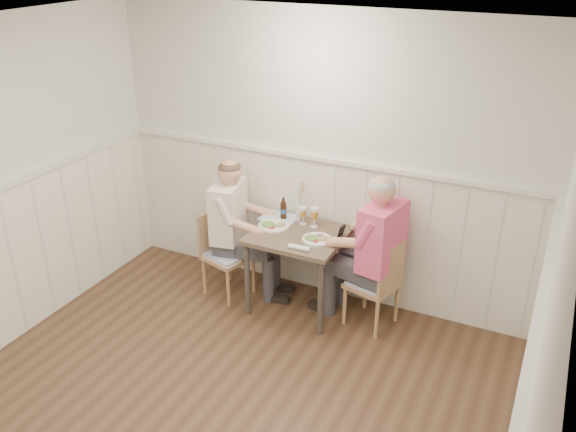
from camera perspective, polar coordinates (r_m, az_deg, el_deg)
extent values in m
cube|color=silver|center=(5.41, 3.12, 5.30)|extent=(4.00, 0.04, 2.60)
cube|color=silver|center=(3.06, 22.05, -13.81)|extent=(0.04, 4.50, 2.60)
cube|color=white|center=(3.18, -12.90, 14.72)|extent=(4.00, 4.50, 0.02)
cube|color=silver|center=(5.65, 2.91, -0.97)|extent=(3.98, 0.03, 1.30)
cube|color=silver|center=(5.37, 3.00, 5.40)|extent=(3.98, 0.06, 0.04)
cube|color=silver|center=(3.05, 21.55, -13.41)|extent=(0.06, 4.48, 0.04)
cube|color=#4C3C2E|center=(5.30, 0.94, -1.82)|extent=(0.80, 0.70, 0.04)
cylinder|color=#3F3833|center=(5.39, -3.84, -5.94)|extent=(0.05, 0.05, 0.71)
cylinder|color=#3F3833|center=(5.85, -0.96, -3.22)|extent=(0.05, 0.05, 0.71)
cylinder|color=#3F3833|center=(5.13, 3.07, -7.70)|extent=(0.05, 0.05, 0.71)
cylinder|color=#3F3833|center=(5.61, 5.47, -4.68)|extent=(0.05, 0.05, 0.71)
cube|color=#9B7552|center=(5.29, 7.87, -6.36)|extent=(0.46, 0.46, 0.04)
cube|color=#6F8AC5|center=(5.28, 7.89, -6.06)|extent=(0.41, 0.41, 0.03)
cube|color=#9B7552|center=(5.11, 9.64, -4.89)|extent=(0.12, 0.37, 0.40)
cylinder|color=#9B7552|center=(5.22, 8.30, -9.57)|extent=(0.03, 0.03, 0.37)
cylinder|color=#9B7552|center=(5.36, 5.32, -8.36)|extent=(0.03, 0.03, 0.37)
cylinder|color=#9B7552|center=(5.45, 10.12, -8.01)|extent=(0.03, 0.03, 0.37)
cylinder|color=#9B7552|center=(5.59, 7.23, -6.91)|extent=(0.03, 0.03, 0.37)
cube|color=#9B7552|center=(5.69, -5.63, -3.80)|extent=(0.47, 0.47, 0.04)
cube|color=#6F8AC5|center=(5.67, -5.64, -3.52)|extent=(0.42, 0.42, 0.03)
cube|color=#9B7552|center=(5.70, -6.91, -1.31)|extent=(0.13, 0.37, 0.40)
cylinder|color=#9B7552|center=(5.99, -5.49, -4.44)|extent=(0.03, 0.03, 0.37)
cylinder|color=#9B7552|center=(5.78, -3.25, -5.51)|extent=(0.03, 0.03, 0.37)
cylinder|color=#9B7552|center=(5.80, -7.84, -5.62)|extent=(0.03, 0.03, 0.37)
cylinder|color=#9B7552|center=(5.59, -5.61, -6.78)|extent=(0.03, 0.03, 0.37)
cube|color=#3F3F47|center=(5.36, 8.15, -7.89)|extent=(0.52, 0.49, 0.46)
cube|color=#3F3F47|center=(5.30, 6.40, -4.56)|extent=(0.49, 0.44, 0.13)
cube|color=#ED5281|center=(5.05, 8.59, -1.84)|extent=(0.32, 0.49, 0.56)
sphere|color=tan|center=(4.88, 8.89, 2.40)|extent=(0.23, 0.23, 0.23)
sphere|color=#A5A5A0|center=(4.87, 8.91, 2.73)|extent=(0.22, 0.22, 0.22)
cube|color=black|center=(5.21, 5.03, -0.71)|extent=(0.03, 0.07, 0.13)
cube|color=#3F3F47|center=(5.82, -5.18, -4.98)|extent=(0.50, 0.47, 0.44)
cube|color=#3F3F47|center=(5.63, -3.41, -2.79)|extent=(0.47, 0.42, 0.13)
cube|color=white|center=(5.55, -5.41, 0.44)|extent=(0.31, 0.47, 0.54)
sphere|color=tan|center=(5.40, -5.58, 4.17)|extent=(0.21, 0.21, 0.21)
sphere|color=#4C3828|center=(5.39, -5.59, 4.46)|extent=(0.21, 0.21, 0.21)
cylinder|color=white|center=(5.18, 2.71, -2.19)|extent=(0.25, 0.25, 0.02)
ellipsoid|color=#3F722D|center=(5.15, 2.21, -1.92)|extent=(0.12, 0.10, 0.05)
sphere|color=tan|center=(5.15, 3.33, -2.02)|extent=(0.03, 0.03, 0.03)
cube|color=#9A4F54|center=(5.21, 3.15, -1.83)|extent=(0.08, 0.05, 0.01)
cylinder|color=white|center=(5.19, 3.68, -1.86)|extent=(0.05, 0.05, 0.03)
cylinder|color=white|center=(5.40, -1.33, -0.92)|extent=(0.27, 0.27, 0.02)
ellipsoid|color=#3F722D|center=(5.38, -1.87, -0.64)|extent=(0.13, 0.11, 0.05)
sphere|color=tan|center=(5.37, -0.71, -0.74)|extent=(0.04, 0.04, 0.04)
cylinder|color=silver|center=(5.40, 2.47, -0.99)|extent=(0.07, 0.07, 0.01)
cylinder|color=silver|center=(5.38, 2.48, -0.58)|extent=(0.01, 0.01, 0.08)
cone|color=orange|center=(5.35, 2.49, 0.12)|extent=(0.08, 0.08, 0.07)
cylinder|color=silver|center=(5.33, 2.50, 0.63)|extent=(0.08, 0.08, 0.03)
cylinder|color=silver|center=(5.45, 1.41, -0.74)|extent=(0.06, 0.06, 0.01)
cylinder|color=silver|center=(5.43, 1.41, -0.38)|extent=(0.01, 0.01, 0.07)
cone|color=orange|center=(5.41, 1.42, 0.25)|extent=(0.07, 0.07, 0.06)
cylinder|color=silver|center=(5.39, 1.42, 0.69)|extent=(0.07, 0.07, 0.03)
cylinder|color=black|center=(5.52, -0.43, 0.46)|extent=(0.06, 0.06, 0.15)
cone|color=black|center=(5.49, -0.43, 1.34)|extent=(0.06, 0.06, 0.04)
cylinder|color=black|center=(5.48, -0.43, 1.59)|extent=(0.02, 0.02, 0.03)
cylinder|color=#2F4D93|center=(5.52, -0.43, 0.50)|extent=(0.06, 0.06, 0.04)
cylinder|color=white|center=(5.01, 1.05, -2.98)|extent=(0.19, 0.05, 0.04)
cylinder|color=silver|center=(5.50, 1.03, -0.04)|extent=(0.05, 0.05, 0.08)
cylinder|color=tan|center=(5.44, 1.04, 1.35)|extent=(0.03, 0.03, 0.27)
cone|color=tan|center=(5.37, 1.05, 2.99)|extent=(0.04, 0.04, 0.09)
cube|color=#6F8AC5|center=(5.57, -0.82, -0.16)|extent=(0.33, 0.26, 0.01)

